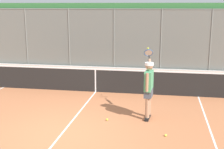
{
  "coord_description": "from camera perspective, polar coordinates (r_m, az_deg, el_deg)",
  "views": [
    {
      "loc": [
        -2.67,
        7.42,
        3.43
      ],
      "look_at": [
        -0.9,
        -2.87,
        1.05
      ],
      "focal_mm": 49.08,
      "sensor_mm": 36.0,
      "label": 1
    }
  ],
  "objects": [
    {
      "name": "fence_backdrop",
      "position": [
        17.02,
        0.68,
        7.19
      ],
      "size": [
        17.91,
        1.37,
        3.54
      ],
      "color": "slate",
      "rests_on": "ground"
    },
    {
      "name": "tennis_net",
      "position": [
        12.27,
        -3.09,
        -1.02
      ],
      "size": [
        10.41,
        0.09,
        1.07
      ],
      "color": "#2D2D2D",
      "rests_on": "ground"
    },
    {
      "name": "tennis_ball_by_sideline",
      "position": [
        8.44,
        9.97,
        -11.09
      ],
      "size": [
        0.07,
        0.07,
        0.07
      ],
      "primitive_type": "sphere",
      "color": "#D6E042",
      "rests_on": "ground"
    },
    {
      "name": "ground_plane",
      "position": [
        8.6,
        -9.35,
        -10.84
      ],
      "size": [
        60.0,
        60.0,
        0.0
      ],
      "primitive_type": "plane",
      "color": "#B76B42"
    },
    {
      "name": "tennis_ball_near_net",
      "position": [
        9.38,
        -0.93,
        -8.39
      ],
      "size": [
        0.07,
        0.07,
        0.07
      ],
      "primitive_type": "sphere",
      "color": "#C1D138",
      "rests_on": "ground"
    },
    {
      "name": "tennis_player",
      "position": [
        9.3,
        6.84,
        -2.05
      ],
      "size": [
        0.38,
        1.46,
        2.07
      ],
      "rotation": [
        0.0,
        0.0,
        -1.68
      ],
      "color": "black",
      "rests_on": "ground"
    }
  ]
}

